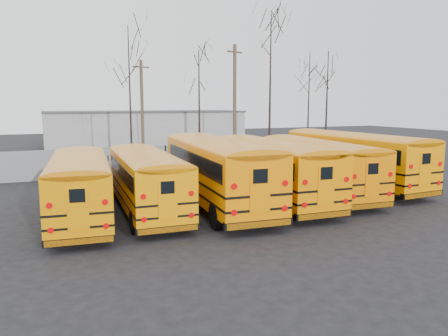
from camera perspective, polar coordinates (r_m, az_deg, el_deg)
name	(u,v)px	position (r m, az deg, el deg)	size (l,w,h in m)	color
ground	(252,208)	(21.32, 3.71, -5.17)	(120.00, 120.00, 0.00)	black
fence	(179,159)	(32.16, -5.86, 1.24)	(40.00, 0.04, 2.00)	gray
distant_building	(145,129)	(51.86, -10.27, 5.00)	(22.00, 8.00, 4.00)	#AEADA9
bus_a	(80,181)	(19.80, -18.34, -1.68)	(3.32, 10.44, 2.87)	black
bus_b	(146,176)	(20.42, -10.21, -1.05)	(2.86, 10.42, 2.89)	black
bus_c	(216,166)	(21.26, -1.08, 0.23)	(3.57, 12.22, 3.38)	black
bus_d	(270,165)	(22.52, 6.05, 0.38)	(3.10, 11.53, 3.20)	black
bus_e	(316,162)	(24.52, 11.90, 0.76)	(3.36, 11.20, 3.09)	black
bus_f	(351,155)	(27.39, 16.29, 1.70)	(3.34, 12.04, 3.34)	black
utility_pole_left	(142,111)	(37.16, -10.64, 7.33)	(1.47, 0.59, 8.52)	brown
utility_pole_right	(235,101)	(39.71, 1.40, 8.77)	(1.73, 0.79, 10.18)	brown
tree_1	(130,98)	(34.65, -12.17, 8.92)	(0.26, 0.26, 10.81)	black
tree_2	(199,110)	(34.19, -3.25, 7.63)	(0.26, 0.26, 9.06)	black
tree_3	(270,89)	(38.82, 6.04, 10.29)	(0.26, 0.26, 12.56)	black
tree_4	(308,105)	(41.11, 10.98, 8.02)	(0.26, 0.26, 9.62)	black
tree_5	(327,103)	(44.94, 13.27, 8.27)	(0.26, 0.26, 10.08)	black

